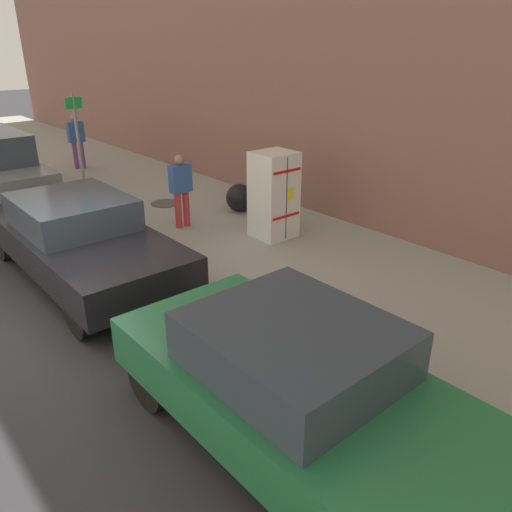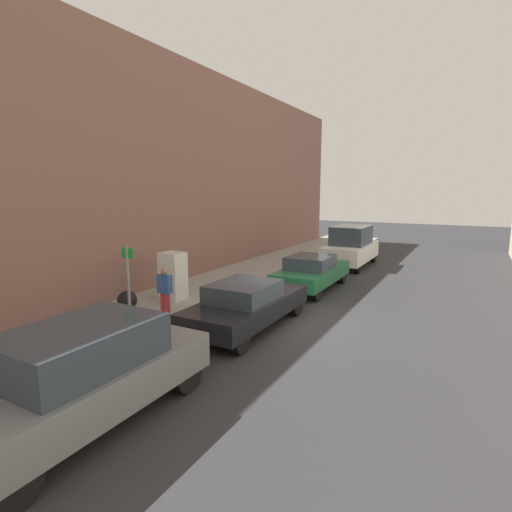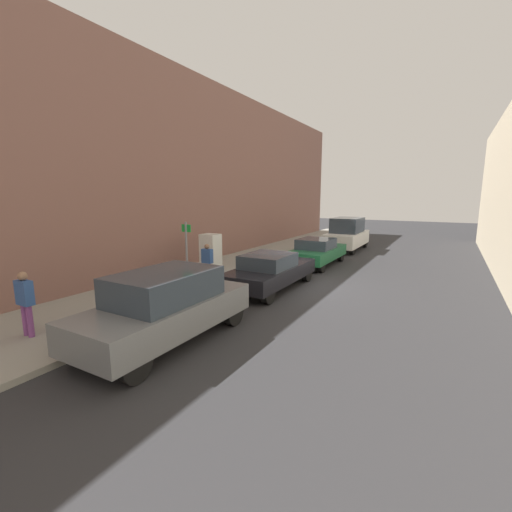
{
  "view_description": "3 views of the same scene",
  "coord_description": "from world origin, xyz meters",
  "px_view_note": "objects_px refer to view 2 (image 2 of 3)",
  "views": [
    {
      "loc": [
        1.98,
        6.71,
        3.74
      ],
      "look_at": [
        -2.45,
        1.51,
        0.79
      ],
      "focal_mm": 35.0,
      "sensor_mm": 36.0,
      "label": 1
    },
    {
      "loc": [
        4.77,
        -10.8,
        3.98
      ],
      "look_at": [
        -2.36,
        2.25,
        1.51
      ],
      "focal_mm": 28.0,
      "sensor_mm": 36.0,
      "label": 2
    },
    {
      "loc": [
        5.0,
        -12.49,
        3.55
      ],
      "look_at": [
        -1.2,
        -1.57,
        1.32
      ],
      "focal_mm": 24.0,
      "sensor_mm": 36.0,
      "label": 3
    }
  ],
  "objects_px": {
    "discarded_refrigerator": "(173,276)",
    "street_sign_post": "(129,293)",
    "parked_van_white": "(351,246)",
    "pedestrian_standing_near": "(165,290)",
    "parked_sedan_dark": "(247,304)",
    "parked_suv_gray": "(83,374)",
    "parked_sedan_green": "(312,272)",
    "trash_bag": "(127,300)"
  },
  "relations": [
    {
      "from": "parked_suv_gray",
      "to": "parked_sedan_green",
      "type": "bearing_deg",
      "value": 90.0
    },
    {
      "from": "trash_bag",
      "to": "street_sign_post",
      "type": "bearing_deg",
      "value": -42.09
    },
    {
      "from": "trash_bag",
      "to": "parked_sedan_green",
      "type": "xyz_separation_m",
      "value": [
        4.02,
        5.99,
        0.26
      ]
    },
    {
      "from": "street_sign_post",
      "to": "parked_van_white",
      "type": "height_order",
      "value": "street_sign_post"
    },
    {
      "from": "street_sign_post",
      "to": "pedestrian_standing_near",
      "type": "xyz_separation_m",
      "value": [
        -1.06,
        2.41,
        -0.59
      ]
    },
    {
      "from": "parked_sedan_dark",
      "to": "pedestrian_standing_near",
      "type": "bearing_deg",
      "value": -164.1
    },
    {
      "from": "discarded_refrigerator",
      "to": "parked_sedan_green",
      "type": "xyz_separation_m",
      "value": [
        3.53,
        4.31,
        -0.27
      ]
    },
    {
      "from": "discarded_refrigerator",
      "to": "parked_van_white",
      "type": "xyz_separation_m",
      "value": [
        3.53,
        10.08,
        0.05
      ]
    },
    {
      "from": "parked_sedan_green",
      "to": "parked_van_white",
      "type": "xyz_separation_m",
      "value": [
        -0.0,
        5.77,
        0.32
      ]
    },
    {
      "from": "trash_bag",
      "to": "pedestrian_standing_near",
      "type": "height_order",
      "value": "pedestrian_standing_near"
    },
    {
      "from": "discarded_refrigerator",
      "to": "pedestrian_standing_near",
      "type": "bearing_deg",
      "value": -56.93
    },
    {
      "from": "discarded_refrigerator",
      "to": "parked_suv_gray",
      "type": "height_order",
      "value": "discarded_refrigerator"
    },
    {
      "from": "discarded_refrigerator",
      "to": "street_sign_post",
      "type": "xyz_separation_m",
      "value": [
        2.13,
        -4.05,
        0.6
      ]
    },
    {
      "from": "street_sign_post",
      "to": "parked_sedan_green",
      "type": "distance_m",
      "value": 8.52
    },
    {
      "from": "trash_bag",
      "to": "parked_sedan_green",
      "type": "relative_size",
      "value": 0.14
    },
    {
      "from": "trash_bag",
      "to": "parked_van_white",
      "type": "height_order",
      "value": "parked_van_white"
    },
    {
      "from": "discarded_refrigerator",
      "to": "parked_suv_gray",
      "type": "xyz_separation_m",
      "value": [
        3.53,
        -6.48,
        -0.08
      ]
    },
    {
      "from": "parked_suv_gray",
      "to": "pedestrian_standing_near",
      "type": "bearing_deg",
      "value": 116.97
    },
    {
      "from": "street_sign_post",
      "to": "parked_sedan_dark",
      "type": "height_order",
      "value": "street_sign_post"
    },
    {
      "from": "parked_sedan_dark",
      "to": "parked_suv_gray",
      "type": "bearing_deg",
      "value": -90.0
    },
    {
      "from": "street_sign_post",
      "to": "parked_van_white",
      "type": "relative_size",
      "value": 0.56
    },
    {
      "from": "street_sign_post",
      "to": "pedestrian_standing_near",
      "type": "bearing_deg",
      "value": 113.69
    },
    {
      "from": "discarded_refrigerator",
      "to": "pedestrian_standing_near",
      "type": "xyz_separation_m",
      "value": [
        1.07,
        -1.64,
        0.01
      ]
    },
    {
      "from": "pedestrian_standing_near",
      "to": "parked_sedan_dark",
      "type": "relative_size",
      "value": 0.32
    },
    {
      "from": "parked_sedan_dark",
      "to": "parked_sedan_green",
      "type": "relative_size",
      "value": 1.06
    },
    {
      "from": "parked_suv_gray",
      "to": "parked_sedan_dark",
      "type": "relative_size",
      "value": 0.99
    },
    {
      "from": "parked_van_white",
      "to": "parked_sedan_dark",
      "type": "bearing_deg",
      "value": -90.0
    },
    {
      "from": "street_sign_post",
      "to": "trash_bag",
      "type": "height_order",
      "value": "street_sign_post"
    },
    {
      "from": "parked_sedan_green",
      "to": "parked_van_white",
      "type": "height_order",
      "value": "parked_van_white"
    },
    {
      "from": "parked_van_white",
      "to": "parked_sedan_green",
      "type": "bearing_deg",
      "value": -90.0
    },
    {
      "from": "street_sign_post",
      "to": "discarded_refrigerator",
      "type": "bearing_deg",
      "value": 117.7
    },
    {
      "from": "parked_sedan_dark",
      "to": "parked_van_white",
      "type": "bearing_deg",
      "value": 90.0
    },
    {
      "from": "discarded_refrigerator",
      "to": "street_sign_post",
      "type": "bearing_deg",
      "value": -62.3
    },
    {
      "from": "pedestrian_standing_near",
      "to": "parked_sedan_dark",
      "type": "bearing_deg",
      "value": -11.28
    },
    {
      "from": "trash_bag",
      "to": "parked_suv_gray",
      "type": "bearing_deg",
      "value": -49.98
    },
    {
      "from": "discarded_refrigerator",
      "to": "parked_sedan_dark",
      "type": "height_order",
      "value": "discarded_refrigerator"
    },
    {
      "from": "parked_sedan_green",
      "to": "parked_van_white",
      "type": "distance_m",
      "value": 5.78
    },
    {
      "from": "parked_sedan_dark",
      "to": "parked_sedan_green",
      "type": "bearing_deg",
      "value": 90.0
    },
    {
      "from": "parked_sedan_dark",
      "to": "parked_sedan_green",
      "type": "height_order",
      "value": "parked_sedan_green"
    },
    {
      "from": "discarded_refrigerator",
      "to": "pedestrian_standing_near",
      "type": "height_order",
      "value": "discarded_refrigerator"
    },
    {
      "from": "street_sign_post",
      "to": "parked_sedan_dark",
      "type": "bearing_deg",
      "value": 65.72
    },
    {
      "from": "street_sign_post",
      "to": "pedestrian_standing_near",
      "type": "height_order",
      "value": "street_sign_post"
    }
  ]
}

